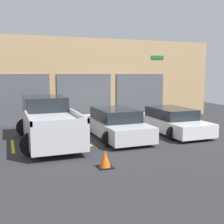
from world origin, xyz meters
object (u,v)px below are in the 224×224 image
Objects in this scene: sedan_white at (172,121)px; traffic_cone at (105,160)px; pickup_truck at (49,121)px; sedan_side at (116,124)px.

traffic_cone is at bearing -141.95° from sedan_white.
sedan_side is (2.96, -0.24, -0.26)m from pickup_truck.
pickup_truck reaches higher than traffic_cone.
pickup_truck is 1.19× the size of sedan_white.
sedan_white is 6.08m from traffic_cone.
pickup_truck is 2.98m from sedan_side.
sedan_side reaches higher than sedan_white.
pickup_truck is at bearing 105.97° from traffic_cone.
pickup_truck is 1.17× the size of sedan_side.
sedan_white is (5.92, -0.24, -0.30)m from pickup_truck.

